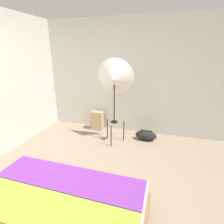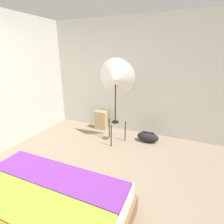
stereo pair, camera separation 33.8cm
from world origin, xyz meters
name	(u,v)px [view 1 (the left image)]	position (x,y,z in m)	size (l,w,h in m)	color
ground_plane	(66,206)	(0.00, 0.00, 0.00)	(14.00, 14.00, 0.00)	gray
wall_back	(119,77)	(0.00, 2.53, 1.30)	(8.00, 0.05, 2.60)	beige
wall_side_left	(3,84)	(-1.79, 1.00, 1.30)	(0.05, 8.00, 2.60)	beige
photo_umbrella	(114,79)	(0.10, 1.82, 1.36)	(0.74, 0.40, 1.76)	black
tote_bag	(97,120)	(-0.49, 2.32, 0.24)	(0.29, 0.17, 0.62)	tan
duffel_bag	(146,135)	(0.76, 2.09, 0.11)	(0.46, 0.22, 0.23)	black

